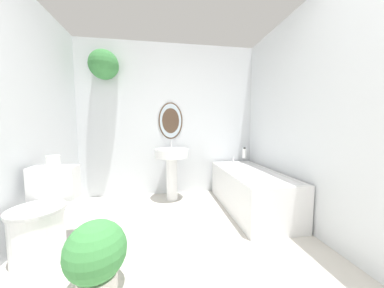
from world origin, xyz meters
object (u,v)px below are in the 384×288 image
at_px(bathtub, 250,189).
at_px(shampoo_bottle, 244,153).
at_px(toilet, 43,220).
at_px(toilet_paper_roll, 53,161).
at_px(potted_plant, 96,254).
at_px(pedestal_sink, 172,162).

distance_m(bathtub, shampoo_bottle, 0.70).
distance_m(toilet, shampoo_bottle, 2.61).
bearing_deg(bathtub, toilet_paper_roll, -169.05).
distance_m(toilet, potted_plant, 0.74).
distance_m(pedestal_sink, potted_plant, 1.70).
relative_size(pedestal_sink, bathtub, 0.60).
relative_size(pedestal_sink, potted_plant, 1.81).
bearing_deg(shampoo_bottle, bathtub, -105.86).
distance_m(toilet, toilet_paper_roll, 0.51).
bearing_deg(bathtub, toilet, -163.83).
bearing_deg(pedestal_sink, bathtub, -25.44).
xyz_separation_m(toilet, potted_plant, (0.57, -0.46, -0.05)).
xyz_separation_m(bathtub, toilet_paper_roll, (-2.15, -0.42, 0.50)).
height_order(bathtub, potted_plant, bathtub).
bearing_deg(bathtub, potted_plant, -145.47).
xyz_separation_m(potted_plant, toilet_paper_roll, (-0.57, 0.67, 0.51)).
xyz_separation_m(pedestal_sink, potted_plant, (-0.57, -1.57, -0.31)).
bearing_deg(shampoo_bottle, toilet, -153.10).
bearing_deg(bathtub, shampoo_bottle, 74.14).
relative_size(shampoo_bottle, potted_plant, 0.36).
relative_size(toilet, bathtub, 0.50).
bearing_deg(shampoo_bottle, toilet_paper_roll, -157.35).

